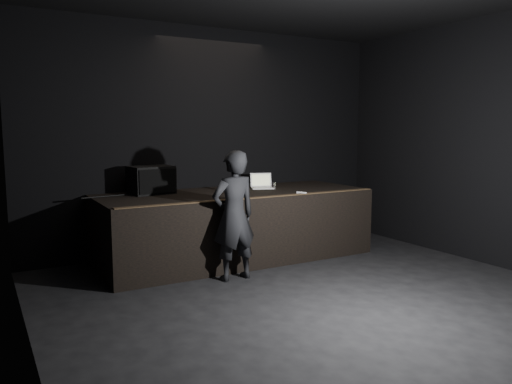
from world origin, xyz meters
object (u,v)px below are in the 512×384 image
object	(u,v)px
laptop	(262,184)
beer_can	(239,188)
stage_riser	(235,225)
person	(234,216)
stage_monitor	(151,180)

from	to	relation	value
laptop	beer_can	world-z (taller)	laptop
beer_can	stage_riser	bearing A→B (deg)	75.32
person	stage_riser	bearing A→B (deg)	-121.59
beer_can	person	world-z (taller)	person
stage_riser	laptop	world-z (taller)	laptop
stage_riser	beer_can	size ratio (longest dim) A/B	22.27
stage_riser	stage_monitor	size ratio (longest dim) A/B	6.16
beer_can	person	size ratio (longest dim) A/B	0.11
laptop	person	distance (m)	1.61
laptop	person	xyz separation A→B (m)	(-1.09, -1.17, -0.23)
laptop	beer_can	size ratio (longest dim) A/B	2.33
laptop	person	bearing A→B (deg)	-112.28
beer_can	stage_monitor	bearing A→B (deg)	148.16
stage_monitor	person	distance (m)	1.54
stage_monitor	beer_can	bearing A→B (deg)	-39.39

